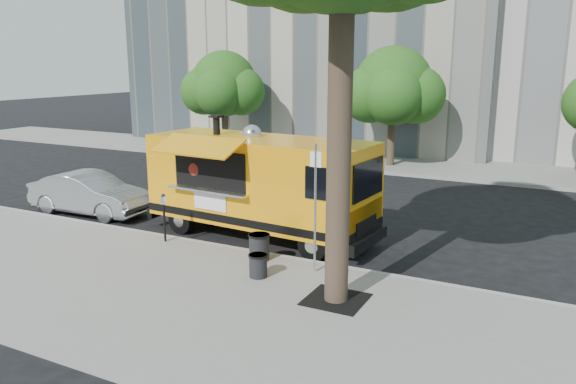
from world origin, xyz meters
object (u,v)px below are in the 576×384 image
far_tree_a (224,84)px  trash_bin_left (259,246)px  trash_bin_right (258,265)px  food_truck (259,183)px  far_tree_b (393,86)px  sign_post (315,201)px  parking_meter (164,212)px  sedan (90,194)px

far_tree_a → trash_bin_left: bearing=-53.9°
far_tree_a → trash_bin_right: far_tree_a is taller
food_truck → trash_bin_right: 3.65m
far_tree_a → far_tree_b: bearing=2.5°
sign_post → parking_meter: sign_post is taller
sedan → trash_bin_right: sedan is taller
parking_meter → food_truck: (1.84, 1.92, 0.61)m
trash_bin_left → sign_post: bearing=-4.4°
far_tree_a → far_tree_b: 9.01m
far_tree_a → far_tree_b: (9.00, 0.40, 0.06)m
parking_meter → trash_bin_right: bearing=-17.0°
food_truck → trash_bin_right: bearing=-55.9°
far_tree_a → sedan: (2.63, -12.09, -3.09)m
sign_post → food_truck: (-2.71, 2.12, -0.26)m
sedan → trash_bin_left: bearing=-105.0°
food_truck → trash_bin_left: 2.56m
far_tree_b → trash_bin_right: (1.55, -15.14, -3.40)m
trash_bin_left → trash_bin_right: trash_bin_left is taller
far_tree_b → sedan: size_ratio=1.32×
far_tree_a → food_truck: 14.84m
food_truck → trash_bin_left: food_truck is taller
parking_meter → trash_bin_left: parking_meter is taller
parking_meter → sign_post: bearing=-2.5°
far_tree_b → parking_meter: size_ratio=4.12×
trash_bin_left → sedan: bearing=167.5°
far_tree_b → parking_meter: (-2.00, -14.05, -2.85)m
trash_bin_left → parking_meter: bearing=178.4°
food_truck → sign_post: bearing=-33.6°
far_tree_b → sign_post: (2.55, -14.25, -1.98)m
trash_bin_right → sedan: bearing=161.6°
trash_bin_left → trash_bin_right: (0.55, -1.00, -0.06)m
trash_bin_left → far_tree_b: bearing=94.0°
parking_meter → trash_bin_left: (3.00, -0.08, -0.49)m
food_truck → trash_bin_right: food_truck is taller
parking_meter → far_tree_a: bearing=117.1°
far_tree_a → far_tree_b: far_tree_b is taller
trash_bin_left → trash_bin_right: size_ratio=1.22×
sign_post → trash_bin_left: sign_post is taller
food_truck → far_tree_a: bearing=131.4°
sign_post → sedan: (-8.92, 1.76, -1.16)m
far_tree_a → sedan: size_ratio=1.29×
far_tree_b → trash_bin_left: (1.00, -14.13, -3.34)m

